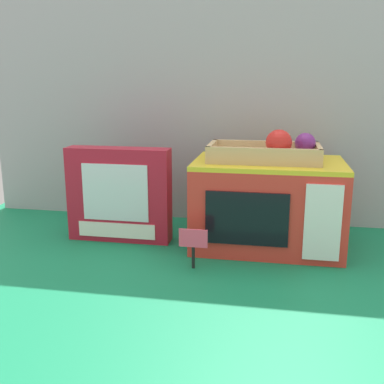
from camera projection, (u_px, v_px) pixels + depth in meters
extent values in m
plane|color=#147A4C|center=(222.00, 240.00, 1.31)|extent=(1.70, 1.70, 0.00)
cube|color=#A0A3A8|center=(232.00, 110.00, 1.43)|extent=(1.61, 0.03, 0.71)
cube|color=red|center=(267.00, 206.00, 1.25)|extent=(0.40, 0.26, 0.23)
cube|color=yellow|center=(269.00, 163.00, 1.22)|extent=(0.40, 0.26, 0.01)
cube|color=black|center=(247.00, 219.00, 1.13)|extent=(0.21, 0.01, 0.14)
cube|color=white|center=(323.00, 223.00, 1.10)|extent=(0.09, 0.01, 0.19)
cube|color=tan|center=(264.00, 157.00, 1.22)|extent=(0.29, 0.16, 0.02)
cube|color=tan|center=(263.00, 153.00, 1.14)|extent=(0.29, 0.01, 0.02)
cube|color=tan|center=(265.00, 145.00, 1.28)|extent=(0.29, 0.01, 0.02)
cube|color=tan|center=(212.00, 147.00, 1.24)|extent=(0.01, 0.16, 0.02)
cube|color=tan|center=(318.00, 150.00, 1.19)|extent=(0.01, 0.16, 0.02)
sphere|color=#72287F|center=(305.00, 143.00, 1.21)|extent=(0.05, 0.05, 0.05)
sphere|color=red|center=(279.00, 143.00, 1.17)|extent=(0.07, 0.07, 0.07)
cube|color=#B2192D|center=(119.00, 194.00, 1.30)|extent=(0.29, 0.06, 0.27)
cube|color=silver|center=(115.00, 193.00, 1.26)|extent=(0.19, 0.00, 0.16)
cube|color=white|center=(117.00, 230.00, 1.29)|extent=(0.22, 0.00, 0.04)
cylinder|color=black|center=(193.00, 257.00, 1.12)|extent=(0.01, 0.01, 0.06)
cube|color=#F44C6B|center=(193.00, 238.00, 1.10)|extent=(0.07, 0.00, 0.05)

